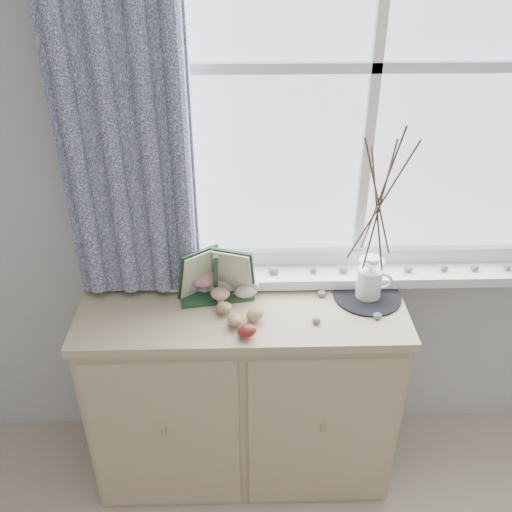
% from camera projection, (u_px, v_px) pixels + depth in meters
% --- Properties ---
extents(sideboard, '(1.20, 0.45, 0.85)m').
position_uv_depth(sideboard, '(243.00, 392.00, 2.30)').
color(sideboard, tan).
rests_on(sideboard, ground).
extents(botanical_book, '(0.32, 0.18, 0.22)m').
position_uv_depth(botanical_book, '(216.00, 278.00, 2.05)').
color(botanical_book, '#204327').
rests_on(botanical_book, sideboard).
extents(toadstool_cluster, '(0.15, 0.16, 0.10)m').
position_uv_depth(toadstool_cluster, '(208.00, 282.00, 2.11)').
color(toadstool_cluster, silver).
rests_on(toadstool_cluster, sideboard).
extents(wooden_eggs, '(0.16, 0.17, 0.07)m').
position_uv_depth(wooden_eggs, '(240.00, 318.00, 1.98)').
color(wooden_eggs, tan).
rests_on(wooden_eggs, sideboard).
extents(songbird_figurine, '(0.13, 0.08, 0.06)m').
position_uv_depth(songbird_figurine, '(246.00, 291.00, 2.11)').
color(songbird_figurine, beige).
rests_on(songbird_figurine, sideboard).
extents(crocheted_doily, '(0.25, 0.25, 0.01)m').
position_uv_depth(crocheted_doily, '(367.00, 296.00, 2.13)').
color(crocheted_doily, black).
rests_on(crocheted_doily, sideboard).
extents(twig_pitcher, '(0.29, 0.29, 0.71)m').
position_uv_depth(twig_pitcher, '(380.00, 199.00, 1.92)').
color(twig_pitcher, white).
rests_on(twig_pitcher, crocheted_doily).
extents(sideboard_pebbles, '(0.25, 0.19, 0.02)m').
position_uv_depth(sideboard_pebbles, '(338.00, 310.00, 2.05)').
color(sideboard_pebbles, gray).
rests_on(sideboard_pebbles, sideboard).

